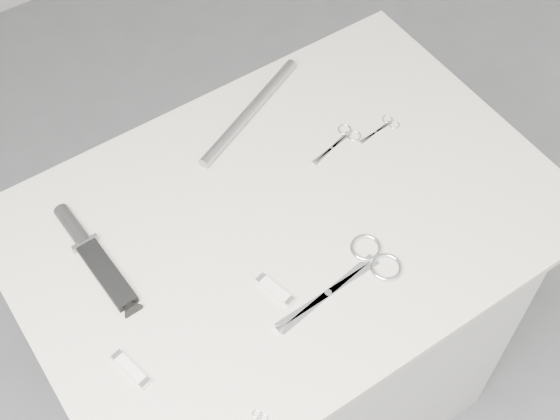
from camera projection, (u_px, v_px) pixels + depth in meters
ground at (285, 404)px, 2.19m from camera, size 4.00×4.00×0.01m
plinth at (286, 331)px, 1.82m from camera, size 0.90×0.60×0.90m
display_board at (287, 219)px, 1.45m from camera, size 1.00×0.70×0.02m
large_shears at (359, 270)px, 1.37m from camera, size 0.26×0.11×0.01m
embroidery_scissors_a at (342, 139)px, 1.54m from camera, size 0.12×0.06×0.00m
embroidery_scissors_b at (383, 127)px, 1.56m from camera, size 0.10×0.04×0.00m
sheathed_knife at (91, 251)px, 1.38m from camera, size 0.06×0.25×0.03m
pocket_knife_a at (131, 370)px, 1.26m from camera, size 0.03×0.08×0.01m
pocket_knife_b at (275, 290)px, 1.34m from camera, size 0.03×0.08×0.01m
metal_rail at (250, 111)px, 1.58m from camera, size 0.31×0.15×0.02m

